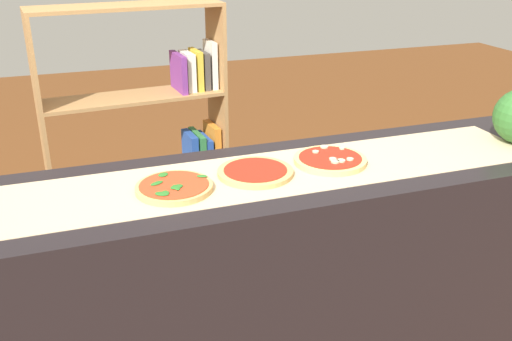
{
  "coord_description": "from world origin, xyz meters",
  "views": [
    {
      "loc": [
        -0.61,
        -1.76,
        1.73
      ],
      "look_at": [
        0.0,
        0.0,
        0.94
      ],
      "focal_mm": 40.04,
      "sensor_mm": 36.0,
      "label": 1
    }
  ],
  "objects_px": {
    "pizza_mushroom_2": "(330,160)",
    "bookshelf": "(160,142)",
    "pizza_plain_1": "(255,172)",
    "pizza_spinach_0": "(174,187)"
  },
  "relations": [
    {
      "from": "pizza_mushroom_2",
      "to": "bookshelf",
      "type": "distance_m",
      "value": 1.26
    },
    {
      "from": "bookshelf",
      "to": "pizza_mushroom_2",
      "type": "bearing_deg",
      "value": -68.73
    },
    {
      "from": "pizza_plain_1",
      "to": "pizza_mushroom_2",
      "type": "distance_m",
      "value": 0.3
    },
    {
      "from": "pizza_plain_1",
      "to": "pizza_mushroom_2",
      "type": "bearing_deg",
      "value": 2.47
    },
    {
      "from": "pizza_plain_1",
      "to": "bookshelf",
      "type": "height_order",
      "value": "bookshelf"
    },
    {
      "from": "pizza_spinach_0",
      "to": "pizza_mushroom_2",
      "type": "height_order",
      "value": "pizza_mushroom_2"
    },
    {
      "from": "pizza_spinach_0",
      "to": "bookshelf",
      "type": "bearing_deg",
      "value": 82.62
    },
    {
      "from": "pizza_plain_1",
      "to": "pizza_spinach_0",
      "type": "bearing_deg",
      "value": -172.94
    },
    {
      "from": "pizza_spinach_0",
      "to": "pizza_plain_1",
      "type": "height_order",
      "value": "pizza_spinach_0"
    },
    {
      "from": "pizza_spinach_0",
      "to": "pizza_mushroom_2",
      "type": "relative_size",
      "value": 0.95
    }
  ]
}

